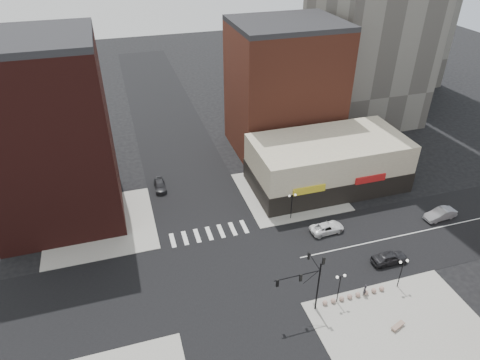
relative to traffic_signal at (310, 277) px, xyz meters
name	(u,v)px	position (x,y,z in m)	size (l,w,h in m)	color
ground	(225,274)	(-7.24, 7.83, -4.96)	(240.00, 240.00, 0.00)	black
road_ew	(225,274)	(-7.24, 7.83, -4.95)	(200.00, 14.00, 0.02)	black
road_ns	(225,274)	(-7.24, 7.83, -4.95)	(14.00, 200.00, 0.02)	black
sidewalk_nw	(100,225)	(-21.74, 22.33, -4.90)	(15.00, 15.00, 0.12)	gray
sidewalk_ne	(289,192)	(7.26, 22.33, -4.90)	(15.00, 15.00, 0.12)	gray
sidewalk_se	(406,333)	(8.76, -6.17, -4.90)	(18.00, 14.00, 0.12)	gray
building_nw	(47,139)	(-26.24, 26.33, 7.54)	(16.00, 15.00, 25.00)	#3A1512
building_ne_midrise	(284,90)	(11.76, 37.33, 6.04)	(18.00, 15.00, 22.00)	brown
building_ne_row	(327,166)	(13.76, 22.83, -1.66)	(24.20, 12.20, 8.00)	beige
traffic_signal	(310,277)	(0.00, 0.00, 0.00)	(5.59, 3.09, 7.77)	black
street_lamp_se_a	(340,282)	(3.76, -0.17, -1.67)	(1.22, 0.32, 4.16)	black
street_lamp_se_b	(402,267)	(11.76, -0.17, -1.67)	(1.22, 0.32, 4.16)	black
street_lamp_ne	(292,200)	(4.76, 15.83, -1.67)	(1.22, 0.32, 4.16)	black
bollard_row	(354,296)	(5.94, -0.17, -4.55)	(7.93, 0.58, 0.58)	#8B6D60
white_suv	(327,228)	(8.44, 11.66, -4.29)	(2.23, 4.83, 1.34)	silver
dark_sedan_east	(389,258)	(13.20, 3.79, -4.17)	(1.88, 4.67, 1.59)	black
silver_sedan	(440,214)	(25.45, 9.55, -4.16)	(1.70, 4.86, 1.60)	gray
dark_sedan_north	(160,186)	(-12.25, 29.15, -4.33)	(1.77, 4.36, 1.27)	black
pedestrian	(365,290)	(7.27, -0.17, -4.04)	(0.59, 0.38, 1.61)	#232126
stone_bench	(398,326)	(8.32, -5.31, -4.62)	(1.84, 1.10, 0.41)	gray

